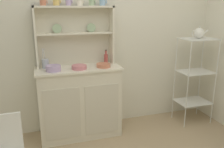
{
  "coord_description": "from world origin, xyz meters",
  "views": [
    {
      "loc": [
        -0.79,
        -1.4,
        1.6
      ],
      "look_at": [
        0.0,
        1.12,
        0.85
      ],
      "focal_mm": 38.15,
      "sensor_mm": 36.0,
      "label": 1
    }
  ],
  "objects_px": {
    "utensil_jar": "(45,64)",
    "porcelain_teapot": "(199,33)",
    "bakers_rack": "(195,71)",
    "bowl_mixing_large": "(53,68)",
    "cup_terracotta_0": "(43,2)",
    "hutch_shelf_unit": "(75,31)",
    "jam_bottle": "(106,58)",
    "hutch_cabinet": "(80,101)"
  },
  "relations": [
    {
      "from": "hutch_shelf_unit",
      "to": "cup_terracotta_0",
      "type": "bearing_deg",
      "value": -173.17
    },
    {
      "from": "hutch_shelf_unit",
      "to": "jam_bottle",
      "type": "height_order",
      "value": "hutch_shelf_unit"
    },
    {
      "from": "hutch_cabinet",
      "to": "cup_terracotta_0",
      "type": "distance_m",
      "value": 1.25
    },
    {
      "from": "cup_terracotta_0",
      "to": "jam_bottle",
      "type": "bearing_deg",
      "value": -2.86
    },
    {
      "from": "cup_terracotta_0",
      "to": "porcelain_teapot",
      "type": "bearing_deg",
      "value": -6.68
    },
    {
      "from": "bakers_rack",
      "to": "utensil_jar",
      "type": "height_order",
      "value": "bakers_rack"
    },
    {
      "from": "bowl_mixing_large",
      "to": "utensil_jar",
      "type": "relative_size",
      "value": 0.71
    },
    {
      "from": "bakers_rack",
      "to": "bowl_mixing_large",
      "type": "xyz_separation_m",
      "value": [
        -1.9,
        0.03,
        0.18
      ]
    },
    {
      "from": "jam_bottle",
      "to": "porcelain_teapot",
      "type": "relative_size",
      "value": 0.79
    },
    {
      "from": "hutch_shelf_unit",
      "to": "hutch_cabinet",
      "type": "bearing_deg",
      "value": -90.0
    },
    {
      "from": "utensil_jar",
      "to": "porcelain_teapot",
      "type": "relative_size",
      "value": 1.06
    },
    {
      "from": "hutch_shelf_unit",
      "to": "utensil_jar",
      "type": "distance_m",
      "value": 0.53
    },
    {
      "from": "hutch_cabinet",
      "to": "cup_terracotta_0",
      "type": "relative_size",
      "value": 12.29
    },
    {
      "from": "hutch_cabinet",
      "to": "porcelain_teapot",
      "type": "bearing_deg",
      "value": -3.78
    },
    {
      "from": "bakers_rack",
      "to": "bowl_mixing_large",
      "type": "bearing_deg",
      "value": 179.03
    },
    {
      "from": "hutch_shelf_unit",
      "to": "jam_bottle",
      "type": "relative_size",
      "value": 5.25
    },
    {
      "from": "hutch_shelf_unit",
      "to": "bakers_rack",
      "type": "distance_m",
      "value": 1.72
    },
    {
      "from": "cup_terracotta_0",
      "to": "bowl_mixing_large",
      "type": "bearing_deg",
      "value": -75.53
    },
    {
      "from": "hutch_shelf_unit",
      "to": "utensil_jar",
      "type": "height_order",
      "value": "hutch_shelf_unit"
    },
    {
      "from": "bakers_rack",
      "to": "jam_bottle",
      "type": "xyz_separation_m",
      "value": [
        -1.23,
        0.19,
        0.22
      ]
    },
    {
      "from": "hutch_shelf_unit",
      "to": "jam_bottle",
      "type": "xyz_separation_m",
      "value": [
        0.37,
        -0.08,
        -0.35
      ]
    },
    {
      "from": "jam_bottle",
      "to": "utensil_jar",
      "type": "xyz_separation_m",
      "value": [
        -0.75,
        -0.01,
        -0.01
      ]
    },
    {
      "from": "hutch_shelf_unit",
      "to": "bakers_rack",
      "type": "xyz_separation_m",
      "value": [
        1.6,
        -0.27,
        -0.56
      ]
    },
    {
      "from": "utensil_jar",
      "to": "porcelain_teapot",
      "type": "bearing_deg",
      "value": -5.3
    },
    {
      "from": "cup_terracotta_0",
      "to": "utensil_jar",
      "type": "xyz_separation_m",
      "value": [
        -0.03,
        -0.04,
        -0.7
      ]
    },
    {
      "from": "utensil_jar",
      "to": "bowl_mixing_large",
      "type": "bearing_deg",
      "value": -62.27
    },
    {
      "from": "bakers_rack",
      "to": "utensil_jar",
      "type": "relative_size",
      "value": 4.98
    },
    {
      "from": "hutch_cabinet",
      "to": "cup_terracotta_0",
      "type": "bearing_deg",
      "value": 160.55
    },
    {
      "from": "bakers_rack",
      "to": "utensil_jar",
      "type": "distance_m",
      "value": 2.0
    },
    {
      "from": "hutch_cabinet",
      "to": "hutch_shelf_unit",
      "type": "bearing_deg",
      "value": 90.0
    },
    {
      "from": "hutch_cabinet",
      "to": "bowl_mixing_large",
      "type": "bearing_deg",
      "value": -166.08
    },
    {
      "from": "hutch_cabinet",
      "to": "porcelain_teapot",
      "type": "relative_size",
      "value": 4.48
    },
    {
      "from": "bowl_mixing_large",
      "to": "bakers_rack",
      "type": "bearing_deg",
      "value": -0.97
    },
    {
      "from": "bakers_rack",
      "to": "hutch_cabinet",
      "type": "bearing_deg",
      "value": 176.23
    },
    {
      "from": "cup_terracotta_0",
      "to": "jam_bottle",
      "type": "relative_size",
      "value": 0.46
    },
    {
      "from": "bakers_rack",
      "to": "cup_terracotta_0",
      "type": "relative_size",
      "value": 14.44
    },
    {
      "from": "hutch_cabinet",
      "to": "hutch_shelf_unit",
      "type": "xyz_separation_m",
      "value": [
        -0.0,
        0.16,
        0.85
      ]
    },
    {
      "from": "hutch_cabinet",
      "to": "cup_terracotta_0",
      "type": "xyz_separation_m",
      "value": [
        -0.35,
        0.12,
        1.19
      ]
    },
    {
      "from": "bowl_mixing_large",
      "to": "hutch_cabinet",
      "type": "bearing_deg",
      "value": 13.92
    },
    {
      "from": "bakers_rack",
      "to": "bowl_mixing_large",
      "type": "relative_size",
      "value": 6.98
    },
    {
      "from": "cup_terracotta_0",
      "to": "utensil_jar",
      "type": "distance_m",
      "value": 0.7
    },
    {
      "from": "hutch_shelf_unit",
      "to": "cup_terracotta_0",
      "type": "relative_size",
      "value": 11.45
    }
  ]
}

